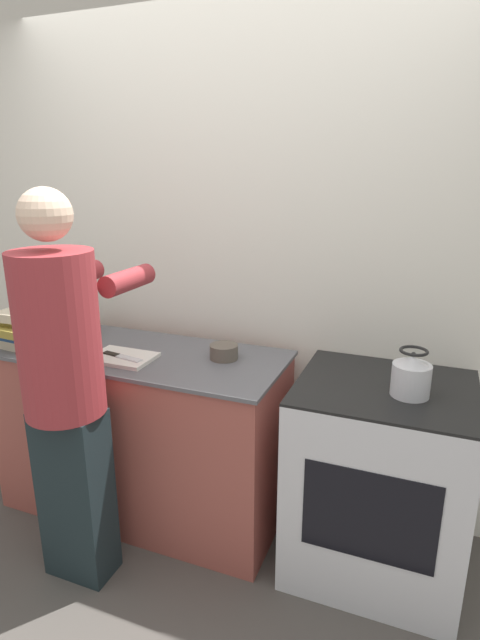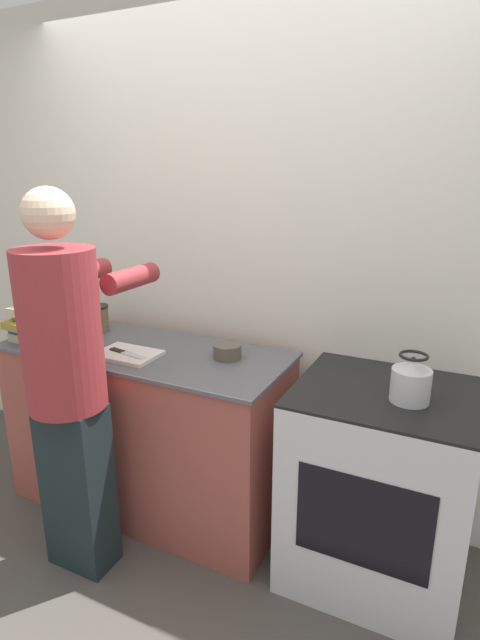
{
  "view_description": "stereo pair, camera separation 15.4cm",
  "coord_description": "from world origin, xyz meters",
  "px_view_note": "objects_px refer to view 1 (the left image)",
  "views": [
    {
      "loc": [
        0.9,
        -1.66,
        1.74
      ],
      "look_at": [
        0.17,
        0.2,
        1.13
      ],
      "focal_mm": 28.0,
      "sensor_mm": 36.0,
      "label": 1
    },
    {
      "loc": [
        1.04,
        -1.6,
        1.74
      ],
      "look_at": [
        0.17,
        0.2,
        1.13
      ],
      "focal_mm": 28.0,
      "sensor_mm": 36.0,
      "label": 2
    }
  ],
  "objects_px": {
    "kettle": "(411,376)",
    "bowl_prep": "(224,352)",
    "cutting_board": "(122,357)",
    "canister_jar": "(85,321)",
    "knife": "(121,356)",
    "person": "(66,382)",
    "oven": "(378,479)"
  },
  "relations": [
    {
      "from": "person",
      "to": "cutting_board",
      "type": "bearing_deg",
      "value": 86.94
    },
    {
      "from": "kettle",
      "to": "knife",
      "type": "bearing_deg",
      "value": -175.46
    },
    {
      "from": "oven",
      "to": "canister_jar",
      "type": "relative_size",
      "value": 6.1
    },
    {
      "from": "oven",
      "to": "bowl_prep",
      "type": "distance_m",
      "value": 0.89
    },
    {
      "from": "oven",
      "to": "kettle",
      "type": "height_order",
      "value": "kettle"
    },
    {
      "from": "oven",
      "to": "person",
      "type": "xyz_separation_m",
      "value": [
        -1.2,
        -0.51,
        0.47
      ]
    },
    {
      "from": "kettle",
      "to": "canister_jar",
      "type": "xyz_separation_m",
      "value": [
        -1.67,
        0.16,
        -0.01
      ]
    },
    {
      "from": "kettle",
      "to": "cutting_board",
      "type": "bearing_deg",
      "value": -176.19
    },
    {
      "from": "knife",
      "to": "bowl_prep",
      "type": "height_order",
      "value": "bowl_prep"
    },
    {
      "from": "oven",
      "to": "person",
      "type": "height_order",
      "value": "person"
    },
    {
      "from": "cutting_board",
      "to": "knife",
      "type": "relative_size",
      "value": 1.33
    },
    {
      "from": "oven",
      "to": "cutting_board",
      "type": "bearing_deg",
      "value": -173.16
    },
    {
      "from": "knife",
      "to": "kettle",
      "type": "bearing_deg",
      "value": 14.16
    },
    {
      "from": "person",
      "to": "bowl_prep",
      "type": "bearing_deg",
      "value": 50.09
    },
    {
      "from": "kettle",
      "to": "bowl_prep",
      "type": "height_order",
      "value": "kettle"
    },
    {
      "from": "person",
      "to": "knife",
      "type": "xyz_separation_m",
      "value": [
        0.02,
        0.35,
        -0.01
      ]
    },
    {
      "from": "kettle",
      "to": "canister_jar",
      "type": "bearing_deg",
      "value": 174.7
    },
    {
      "from": "cutting_board",
      "to": "canister_jar",
      "type": "distance_m",
      "value": 0.47
    },
    {
      "from": "oven",
      "to": "canister_jar",
      "type": "bearing_deg",
      "value": 176.45
    },
    {
      "from": "person",
      "to": "canister_jar",
      "type": "distance_m",
      "value": 0.71
    },
    {
      "from": "oven",
      "to": "kettle",
      "type": "relative_size",
      "value": 4.6
    },
    {
      "from": "person",
      "to": "cutting_board",
      "type": "xyz_separation_m",
      "value": [
        0.02,
        0.36,
        -0.02
      ]
    },
    {
      "from": "cutting_board",
      "to": "oven",
      "type": "bearing_deg",
      "value": 6.84
    },
    {
      "from": "oven",
      "to": "person",
      "type": "distance_m",
      "value": 1.39
    },
    {
      "from": "person",
      "to": "canister_jar",
      "type": "bearing_deg",
      "value": 121.78
    },
    {
      "from": "knife",
      "to": "oven",
      "type": "bearing_deg",
      "value": 17.26
    },
    {
      "from": "cutting_board",
      "to": "canister_jar",
      "type": "bearing_deg",
      "value": 148.65
    },
    {
      "from": "bowl_prep",
      "to": "oven",
      "type": "bearing_deg",
      "value": -3.21
    },
    {
      "from": "cutting_board",
      "to": "bowl_prep",
      "type": "relative_size",
      "value": 2.2
    },
    {
      "from": "canister_jar",
      "to": "kettle",
      "type": "bearing_deg",
      "value": -5.3
    },
    {
      "from": "kettle",
      "to": "bowl_prep",
      "type": "distance_m",
      "value": 0.85
    },
    {
      "from": "knife",
      "to": "kettle",
      "type": "distance_m",
      "value": 1.28
    }
  ]
}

